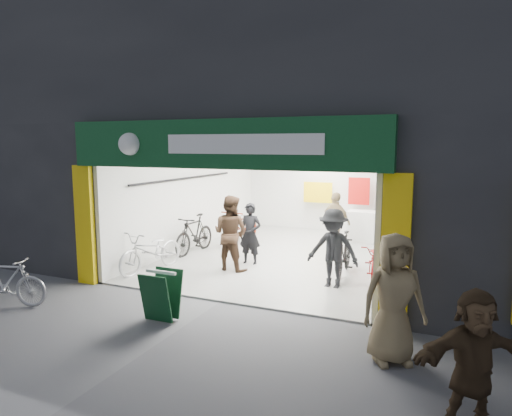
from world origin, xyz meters
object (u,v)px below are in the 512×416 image
Objects in this scene: bike_right_front at (344,254)px; parked_bike at (6,282)px; pedestrian_near at (394,299)px; sandwich_board at (161,294)px; bike_left_front at (151,251)px.

bike_right_front reaches higher than parked_bike.
pedestrian_near is 3.88m from sandwich_board.
bike_left_front reaches higher than bike_right_front.
pedestrian_near is at bearing -12.47° from bike_left_front.
parked_bike is 1.84× the size of sandwich_board.
bike_right_front is at bearing -66.75° from parked_bike.
pedestrian_near is at bearing -101.93° from parked_bike.
parked_bike is at bearing 156.92° from pedestrian_near.
parked_bike reaches higher than sandwich_board.
parked_bike is at bearing -142.20° from bike_right_front.
sandwich_board is at bearing -96.60° from parked_bike.
sandwich_board is (3.11, 0.57, -0.00)m from parked_bike.
bike_left_front is 1.22× the size of parked_bike.
bike_right_front is at bearing 29.40° from bike_left_front.
bike_right_front is 4.27m from pedestrian_near.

